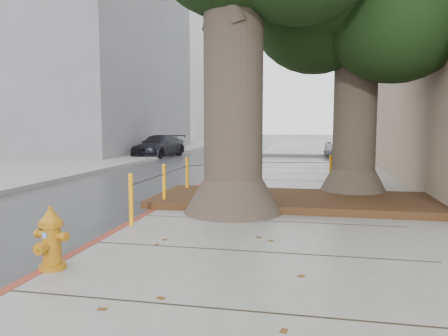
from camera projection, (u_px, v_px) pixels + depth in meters
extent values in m
plane|color=#28282B|center=(220.00, 259.00, 6.38)|extent=(140.00, 140.00, 0.00)
cube|color=slate|center=(374.00, 147.00, 34.42)|extent=(16.00, 20.00, 0.15)
cube|color=maroon|center=(152.00, 214.00, 9.21)|extent=(0.14, 26.00, 0.16)
cube|color=black|center=(294.00, 200.00, 9.98)|extent=(6.40, 2.60, 0.16)
cube|color=slate|center=(75.00, 65.00, 30.19)|extent=(12.00, 16.00, 12.00)
cube|color=silver|center=(160.00, 77.00, 52.84)|extent=(12.00, 18.00, 15.00)
cone|color=#4C3F33|center=(233.00, 195.00, 9.02)|extent=(2.04, 2.04, 0.70)
cylinder|color=#4C3F33|center=(233.00, 96.00, 8.81)|extent=(1.20, 1.20, 4.22)
cone|color=#4C3F33|center=(353.00, 183.00, 10.94)|extent=(1.77, 1.77, 0.70)
cylinder|color=#4C3F33|center=(355.00, 109.00, 10.75)|extent=(1.04, 1.04, 3.84)
sphere|color=black|center=(404.00, 0.00, 10.65)|extent=(3.00, 3.00, 3.00)
cylinder|color=#F9A40D|center=(131.00, 200.00, 7.86)|extent=(0.08, 0.08, 0.90)
sphere|color=#F9A40D|center=(130.00, 175.00, 7.82)|extent=(0.09, 0.09, 0.09)
cylinder|color=#F9A40D|center=(164.00, 186.00, 9.62)|extent=(0.08, 0.08, 0.90)
sphere|color=#F9A40D|center=(164.00, 166.00, 9.57)|extent=(0.09, 0.09, 0.09)
cylinder|color=#F9A40D|center=(187.00, 176.00, 11.37)|extent=(0.08, 0.08, 0.90)
sphere|color=#F9A40D|center=(187.00, 159.00, 11.33)|extent=(0.09, 0.09, 0.09)
cylinder|color=#F9A40D|center=(252.00, 171.00, 12.54)|extent=(0.08, 0.08, 0.90)
sphere|color=#F9A40D|center=(252.00, 156.00, 12.49)|extent=(0.09, 0.09, 0.09)
cylinder|color=#F9A40D|center=(330.00, 172.00, 12.30)|extent=(0.08, 0.08, 0.90)
sphere|color=#F9A40D|center=(331.00, 156.00, 12.25)|extent=(0.09, 0.09, 0.09)
cylinder|color=black|center=(149.00, 179.00, 8.71)|extent=(0.02, 1.80, 0.02)
cylinder|color=black|center=(177.00, 170.00, 10.47)|extent=(0.02, 1.80, 0.02)
cylinder|color=black|center=(221.00, 164.00, 11.93)|extent=(1.51, 1.51, 0.02)
cylinder|color=black|center=(291.00, 162.00, 12.39)|extent=(2.20, 0.22, 0.02)
cylinder|color=#BB7413|center=(53.00, 266.00, 5.52)|extent=(0.39, 0.39, 0.06)
cylinder|color=#BB7413|center=(52.00, 245.00, 5.49)|extent=(0.27, 0.27, 0.52)
cylinder|color=#BB7413|center=(51.00, 224.00, 5.46)|extent=(0.35, 0.35, 0.07)
cone|color=#BB7413|center=(51.00, 216.00, 5.45)|extent=(0.33, 0.33, 0.15)
cylinder|color=#BB7413|center=(50.00, 208.00, 5.44)|extent=(0.07, 0.07, 0.05)
cylinder|color=#BB7413|center=(43.00, 234.00, 5.53)|extent=(0.16, 0.12, 0.09)
cylinder|color=#BB7413|center=(60.00, 236.00, 5.42)|extent=(0.16, 0.12, 0.09)
cylinder|color=#BB7413|center=(44.00, 247.00, 5.37)|extent=(0.16, 0.17, 0.14)
cube|color=#5999D8|center=(44.00, 236.00, 5.37)|extent=(0.07, 0.02, 0.07)
imported|color=#A7A8AC|center=(358.00, 147.00, 24.83)|extent=(3.93, 2.00, 1.28)
imported|color=black|center=(159.00, 146.00, 25.72)|extent=(2.34, 4.62, 1.28)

